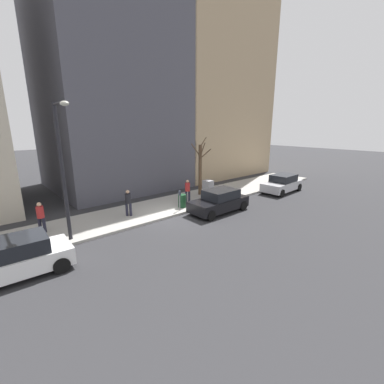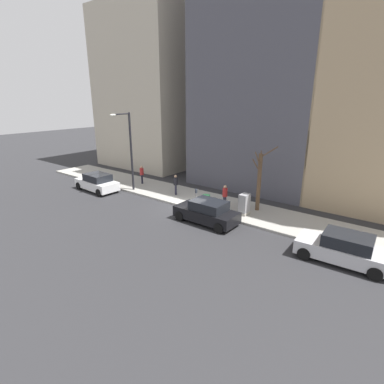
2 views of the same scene
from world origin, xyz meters
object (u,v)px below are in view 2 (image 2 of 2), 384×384
at_px(parking_meter, 196,196).
at_px(parked_car_white, 97,182).
at_px(bare_tree, 259,180).
at_px(trash_bin, 206,201).
at_px(office_tower_right, 158,90).
at_px(utility_box, 244,204).
at_px(parked_car_black, 207,212).
at_px(streetlamp, 128,145).
at_px(pedestrian_near_meter, 225,195).
at_px(pedestrian_far_corner, 142,173).
at_px(parked_car_silver, 343,249).
at_px(office_block_center, 274,49).
at_px(pedestrian_midblock, 176,184).

bearing_deg(parking_meter, parked_car_white, 100.30).
relative_size(bare_tree, trash_bin, 5.11).
bearing_deg(office_tower_right, utility_box, -119.62).
bearing_deg(office_tower_right, parking_meter, -127.85).
bearing_deg(parking_meter, parked_car_black, -127.73).
bearing_deg(parking_meter, office_tower_right, 52.15).
xyz_separation_m(parked_car_white, parking_meter, (1.73, -9.50, 0.24)).
xyz_separation_m(parking_meter, office_tower_right, (10.51, 13.52, 7.66)).
height_order(parking_meter, trash_bin, parking_meter).
distance_m(streetlamp, pedestrian_near_meter, 9.18).
xyz_separation_m(parked_car_white, pedestrian_far_corner, (3.66, -1.74, 0.35)).
bearing_deg(parked_car_black, bare_tree, -24.48).
bearing_deg(parked_car_silver, parking_meter, 79.26).
relative_size(streetlamp, pedestrian_far_corner, 3.92).
bearing_deg(trash_bin, parking_meter, 128.08).
height_order(parked_car_black, streetlamp, streetlamp).
bearing_deg(utility_box, bare_tree, -15.98).
height_order(office_block_center, office_tower_right, office_block_center).
xyz_separation_m(parked_car_black, streetlamp, (1.45, 8.99, 3.28)).
relative_size(streetlamp, office_tower_right, 0.38).
relative_size(parking_meter, office_tower_right, 0.08).
bearing_deg(pedestrian_near_meter, parked_car_silver, -157.66).
bearing_deg(pedestrian_far_corner, bare_tree, 45.48).
bearing_deg(utility_box, parked_car_white, 101.24).
bearing_deg(parked_car_black, office_tower_right, 52.47).
bearing_deg(parked_car_black, parked_car_silver, -89.14).
distance_m(parked_car_silver, parking_meter, 10.32).
xyz_separation_m(utility_box, streetlamp, (-1.02, 10.36, 3.17)).
bearing_deg(parking_meter, trash_bin, -51.92).
relative_size(trash_bin, pedestrian_midblock, 0.54).
xyz_separation_m(trash_bin, pedestrian_far_corner, (1.48, 8.33, 0.49)).
xyz_separation_m(parked_car_white, trash_bin, (2.18, -10.07, -0.14)).
distance_m(trash_bin, office_tower_right, 19.09).
xyz_separation_m(parked_car_silver, utility_box, (2.39, 6.74, 0.11)).
height_order(parked_car_white, bare_tree, bare_tree).
height_order(parked_car_silver, parking_meter, parked_car_silver).
distance_m(parked_car_silver, trash_bin, 9.83).
xyz_separation_m(parking_meter, pedestrian_far_corner, (1.93, 7.75, 0.11)).
relative_size(pedestrian_midblock, pedestrian_far_corner, 1.00).
bearing_deg(office_block_center, trash_bin, -179.61).
height_order(pedestrian_near_meter, office_block_center, office_block_center).
height_order(parked_car_silver, utility_box, utility_box).
bearing_deg(office_tower_right, parked_car_black, -127.83).
height_order(parked_car_black, parked_car_white, same).
bearing_deg(trash_bin, pedestrian_far_corner, 79.91).
distance_m(parked_car_black, bare_tree, 4.45).
bearing_deg(pedestrian_midblock, parking_meter, 22.99).
bearing_deg(parked_car_white, office_tower_right, 20.47).
height_order(parked_car_white, office_tower_right, office_tower_right).
height_order(bare_tree, pedestrian_near_meter, bare_tree).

